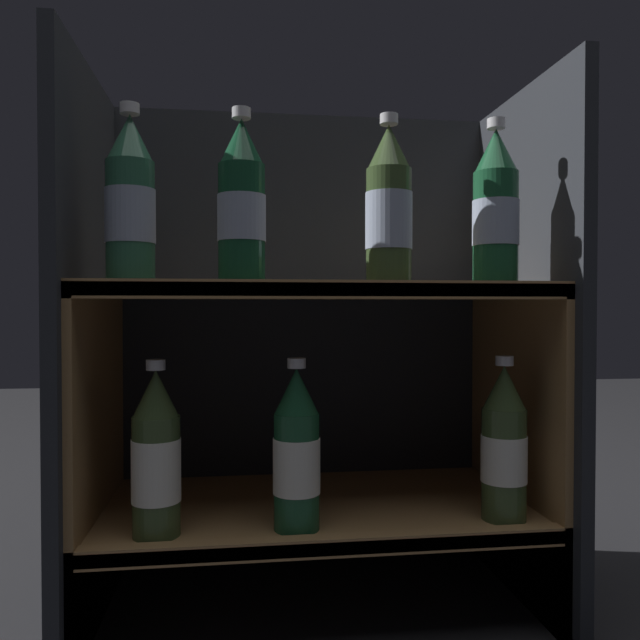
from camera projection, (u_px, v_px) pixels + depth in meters
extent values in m
cube|color=#23262B|center=(304.00, 338.00, 1.16)|extent=(0.72, 0.02, 0.83)
cube|color=#23262B|center=(87.00, 346.00, 0.94)|extent=(0.02, 0.38, 0.83)
cube|color=#23262B|center=(524.00, 343.00, 1.03)|extent=(0.02, 0.38, 0.83)
cube|color=#9E7547|center=(316.00, 508.00, 0.99)|extent=(0.68, 0.34, 0.02)
cube|color=#9E7547|center=(331.00, 546.00, 0.83)|extent=(0.68, 0.02, 0.03)
cube|color=#9E7547|center=(99.00, 570.00, 0.95)|extent=(0.01, 0.34, 0.14)
cube|color=#9E7547|center=(514.00, 548.00, 1.03)|extent=(0.01, 0.34, 0.14)
cube|color=#9E7547|center=(316.00, 292.00, 0.98)|extent=(0.68, 0.34, 0.02)
cube|color=#9E7547|center=(331.00, 290.00, 0.82)|extent=(0.68, 0.02, 0.03)
cube|color=#9E7547|center=(99.00, 458.00, 0.94)|extent=(0.01, 0.34, 0.49)
cube|color=#9E7547|center=(515.00, 445.00, 1.03)|extent=(0.01, 0.34, 0.49)
cylinder|color=#285B42|center=(130.00, 222.00, 0.83)|extent=(0.06, 0.06, 0.16)
cylinder|color=#8C99B2|center=(130.00, 216.00, 0.83)|extent=(0.07, 0.07, 0.07)
cone|color=#285B42|center=(130.00, 138.00, 0.83)|extent=(0.06, 0.06, 0.06)
cylinder|color=silver|center=(130.00, 109.00, 0.83)|extent=(0.03, 0.03, 0.01)
cylinder|color=#144228|center=(242.00, 224.00, 0.85)|extent=(0.06, 0.06, 0.16)
cylinder|color=#8C99B2|center=(242.00, 218.00, 0.85)|extent=(0.07, 0.07, 0.06)
cone|color=#144228|center=(241.00, 142.00, 0.85)|extent=(0.06, 0.06, 0.06)
cylinder|color=silver|center=(241.00, 113.00, 0.85)|extent=(0.03, 0.03, 0.01)
cylinder|color=#384C28|center=(389.00, 227.00, 0.88)|extent=(0.06, 0.06, 0.16)
cylinder|color=#8C99B2|center=(389.00, 221.00, 0.88)|extent=(0.07, 0.07, 0.08)
cone|color=#384C28|center=(389.00, 147.00, 0.87)|extent=(0.06, 0.06, 0.06)
cylinder|color=silver|center=(389.00, 119.00, 0.87)|extent=(0.03, 0.03, 0.01)
cylinder|color=#194C2D|center=(496.00, 229.00, 0.90)|extent=(0.06, 0.06, 0.16)
cylinder|color=#8C99B2|center=(496.00, 223.00, 0.90)|extent=(0.07, 0.07, 0.06)
cone|color=#194C2D|center=(496.00, 151.00, 0.90)|extent=(0.06, 0.06, 0.06)
cylinder|color=silver|center=(496.00, 124.00, 0.89)|extent=(0.03, 0.03, 0.01)
cylinder|color=#384C28|center=(156.00, 476.00, 0.84)|extent=(0.06, 0.06, 0.16)
cylinder|color=silver|center=(156.00, 470.00, 0.84)|extent=(0.07, 0.07, 0.08)
cone|color=#384C28|center=(156.00, 393.00, 0.84)|extent=(0.06, 0.06, 0.06)
cylinder|color=silver|center=(156.00, 365.00, 0.84)|extent=(0.03, 0.03, 0.01)
cylinder|color=#194C2D|center=(297.00, 471.00, 0.87)|extent=(0.06, 0.06, 0.16)
cylinder|color=silver|center=(297.00, 465.00, 0.87)|extent=(0.07, 0.07, 0.08)
cone|color=#194C2D|center=(297.00, 391.00, 0.86)|extent=(0.06, 0.06, 0.06)
cylinder|color=silver|center=(297.00, 363.00, 0.86)|extent=(0.03, 0.03, 0.01)
cylinder|color=#384C28|center=(504.00, 464.00, 0.91)|extent=(0.06, 0.06, 0.16)
cylinder|color=silver|center=(504.00, 458.00, 0.91)|extent=(0.07, 0.07, 0.07)
cone|color=#384C28|center=(504.00, 387.00, 0.90)|extent=(0.06, 0.06, 0.06)
cylinder|color=silver|center=(504.00, 361.00, 0.90)|extent=(0.03, 0.03, 0.01)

